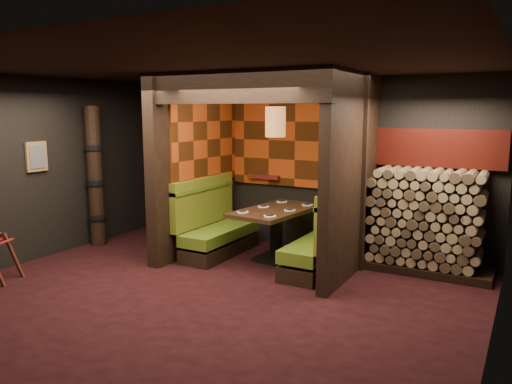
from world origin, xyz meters
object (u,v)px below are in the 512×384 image
(pendant_lamp, at_px, (275,122))
(firewood_stack, at_px, (431,222))
(dining_table, at_px, (276,224))
(booth_bench_left, at_px, (215,230))
(totem_column, at_px, (95,178))
(booth_bench_right, at_px, (324,245))

(pendant_lamp, xyz_separation_m, firewood_stack, (2.20, 0.60, -1.41))
(dining_table, bearing_deg, firewood_stack, 14.01)
(booth_bench_left, height_order, totem_column, totem_column)
(booth_bench_left, xyz_separation_m, pendant_lamp, (1.04, 0.10, 1.76))
(booth_bench_right, xyz_separation_m, firewood_stack, (1.35, 0.70, 0.35))
(dining_table, relative_size, firewood_stack, 0.95)
(firewood_stack, bearing_deg, booth_bench_right, -152.65)
(pendant_lamp, bearing_deg, dining_table, 90.00)
(booth_bench_right, bearing_deg, firewood_stack, 27.35)
(booth_bench_right, relative_size, totem_column, 0.67)
(booth_bench_left, distance_m, pendant_lamp, 2.05)
(totem_column, bearing_deg, firewood_stack, 13.19)
(booth_bench_left, distance_m, booth_bench_right, 1.89)
(pendant_lamp, distance_m, firewood_stack, 2.68)
(booth_bench_left, height_order, booth_bench_right, same)
(booth_bench_left, relative_size, firewood_stack, 0.92)
(booth_bench_left, distance_m, firewood_stack, 3.34)
(dining_table, distance_m, pendant_lamp, 1.57)
(dining_table, bearing_deg, totem_column, -167.40)
(totem_column, distance_m, firewood_stack, 5.50)
(booth_bench_left, bearing_deg, dining_table, 8.19)
(booth_bench_right, relative_size, pendant_lamp, 1.74)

